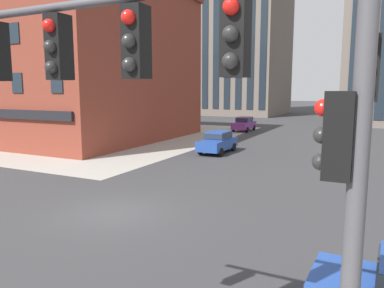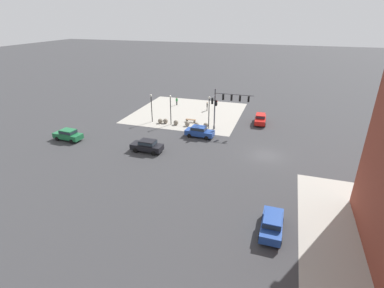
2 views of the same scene
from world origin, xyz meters
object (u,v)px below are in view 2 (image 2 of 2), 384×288
bollard_sphere_curb_a (206,125)px  bollard_sphere_curb_e (166,121)px  bollard_sphere_curb_c (187,124)px  car_cross_eastbound (260,119)px  car_main_northbound_near (147,145)px  bench_near_signal (191,120)px  car_main_northbound_far (272,223)px  street_lamp_mid_sidewalk (170,106)px  bollard_sphere_curb_f (160,121)px  pedestrian_at_curb (177,101)px  bollard_sphere_curb_d (176,123)px  street_lamp_corner_near (209,109)px  street_lamp_corner_far (151,105)px  car_cross_westbound (199,131)px  bollard_sphere_curb_b (196,125)px  traffic_signal_main (224,103)px  car_main_southbound_far (68,134)px  pedestrian_near_bench (207,106)px

bollard_sphere_curb_a → bollard_sphere_curb_e: (7.24, 0.10, 0.00)m
bollard_sphere_curb_c → car_cross_eastbound: 12.66m
bollard_sphere_curb_c → car_main_northbound_near: 11.42m
car_main_northbound_near → bench_near_signal: bearing=-98.2°
bollard_sphere_curb_a → car_main_northbound_far: 26.12m
bollard_sphere_curb_a → street_lamp_mid_sidewalk: 6.73m
bollard_sphere_curb_f → pedestrian_at_curb: bearing=-83.9°
bollard_sphere_curb_d → street_lamp_corner_near: street_lamp_corner_near is taller
pedestrian_at_curb → street_lamp_mid_sidewalk: street_lamp_mid_sidewalk is taller
pedestrian_at_curb → car_main_northbound_far: size_ratio=0.37×
bollard_sphere_curb_c → street_lamp_corner_far: (6.57, -0.19, 2.69)m
bollard_sphere_curb_e → car_main_northbound_far: car_main_northbound_far is taller
car_main_northbound_far → car_cross_westbound: (12.15, -18.82, 0.00)m
bollard_sphere_curb_c → bollard_sphere_curb_b: bearing=-178.3°
bollard_sphere_curb_c → street_lamp_corner_near: 4.78m
traffic_signal_main → bollard_sphere_curb_b: traffic_signal_main is taller
bollard_sphere_curb_b → car_main_southbound_far: size_ratio=0.18×
bollard_sphere_curb_e → car_main_southbound_far: bearing=46.1°
street_lamp_corner_far → pedestrian_at_curb: bearing=-92.4°
bollard_sphere_curb_b → car_cross_westbound: size_ratio=0.18×
street_lamp_mid_sidewalk → street_lamp_corner_near: bearing=-179.2°
bollard_sphere_curb_b → car_cross_westbound: car_cross_westbound is taller
car_cross_westbound → street_lamp_mid_sidewalk: bearing=-31.7°
bollard_sphere_curb_b → car_main_northbound_far: car_main_northbound_far is taller
street_lamp_corner_near → street_lamp_corner_far: 10.32m
traffic_signal_main → car_main_southbound_far: traffic_signal_main is taller
bollard_sphere_curb_b → car_main_southbound_far: 20.10m
bollard_sphere_curb_c → car_main_southbound_far: bearing=36.8°
bollard_sphere_curb_b → street_lamp_corner_far: street_lamp_corner_far is taller
bollard_sphere_curb_d → pedestrian_near_bench: size_ratio=0.47×
bollard_sphere_curb_e → car_cross_eastbound: bearing=-162.8°
bollard_sphere_curb_c → car_main_southbound_far: (15.02, 11.24, 0.51)m
bollard_sphere_curb_d → car_cross_westbound: bearing=143.7°
bollard_sphere_curb_e → car_main_northbound_near: size_ratio=0.19×
street_lamp_mid_sidewalk → car_main_southbound_far: 16.61m
bollard_sphere_curb_a → car_cross_eastbound: size_ratio=0.18×
car_main_northbound_near → street_lamp_mid_sidewalk: bearing=-85.2°
car_cross_eastbound → car_cross_westbound: bearing=47.2°
car_main_northbound_near → car_main_southbound_far: size_ratio=0.98×
street_lamp_mid_sidewalk → bench_near_signal: bearing=-142.3°
street_lamp_corner_far → car_cross_westbound: (-9.88, 4.14, -2.19)m
bollard_sphere_curb_c → street_lamp_mid_sidewalk: 4.05m
street_lamp_corner_far → car_main_northbound_near: size_ratio=1.10×
bollard_sphere_curb_d → bollard_sphere_curb_e: 2.03m
bollard_sphere_curb_d → car_main_southbound_far: (13.00, 11.21, 0.51)m
bench_near_signal → car_main_southbound_far: 20.05m
bollard_sphere_curb_c → street_lamp_corner_far: 7.11m
bollard_sphere_curb_b → bollard_sphere_curb_d: bearing=1.3°
bollard_sphere_curb_d → street_lamp_mid_sidewalk: street_lamp_mid_sidewalk is taller
bollard_sphere_curb_e → bollard_sphere_curb_b: bearing=178.8°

